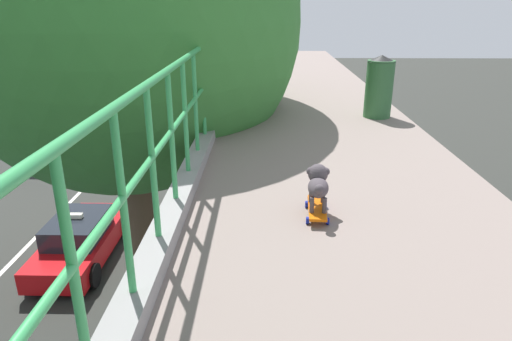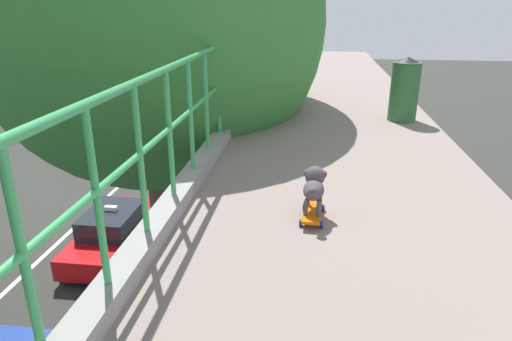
{
  "view_description": "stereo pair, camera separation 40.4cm",
  "coord_description": "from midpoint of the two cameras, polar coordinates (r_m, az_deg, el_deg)",
  "views": [
    {
      "loc": [
        0.5,
        -1.82,
        6.97
      ],
      "look_at": [
        0.42,
        1.96,
        5.55
      ],
      "focal_mm": 31.55,
      "sensor_mm": 36.0,
      "label": 1
    },
    {
      "loc": [
        0.9,
        -1.79,
        6.97
      ],
      "look_at": [
        0.42,
        1.96,
        5.55
      ],
      "focal_mm": 31.55,
      "sensor_mm": 36.0,
      "label": 2
    }
  ],
  "objects": [
    {
      "name": "green_railing",
      "position": [
        2.49,
        -22.42,
        -16.19
      ],
      "size": [
        0.2,
        29.15,
        1.22
      ],
      "color": "gray",
      "rests_on": "overpass_deck"
    },
    {
      "name": "car_red_taxi_fifth",
      "position": [
        13.99,
        -22.08,
        -8.09
      ],
      "size": [
        1.8,
        4.19,
        1.47
      ],
      "color": "red",
      "rests_on": "ground"
    },
    {
      "name": "city_bus",
      "position": [
        26.66,
        -20.39,
        8.16
      ],
      "size": [
        2.78,
        10.23,
        3.24
      ],
      "color": "#194B87",
      "rests_on": "ground"
    },
    {
      "name": "roadside_tree_mid",
      "position": [
        7.94,
        -17.98,
        17.13
      ],
      "size": [
        5.71,
        5.71,
        9.44
      ],
      "color": "brown",
      "rests_on": "ground"
    },
    {
      "name": "toy_skateboard",
      "position": [
        3.78,
        4.71,
        -4.9
      ],
      "size": [
        0.21,
        0.49,
        0.08
      ],
      "color": "#E65F07",
      "rests_on": "overpass_deck"
    },
    {
      "name": "small_dog",
      "position": [
        3.72,
        4.82,
        -1.57
      ],
      "size": [
        0.2,
        0.42,
        0.34
      ],
      "color": "#4D434A",
      "rests_on": "toy_skateboard"
    },
    {
      "name": "litter_bin",
      "position": [
        7.2,
        13.81,
        10.36
      ],
      "size": [
        0.42,
        0.42,
        0.95
      ],
      "color": "#326539",
      "rests_on": "overpass_deck"
    }
  ]
}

